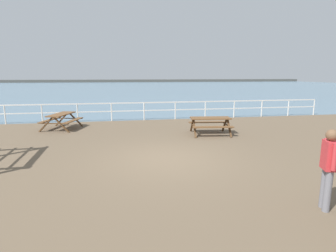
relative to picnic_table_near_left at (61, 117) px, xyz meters
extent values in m
cube|color=brown|center=(4.34, -5.78, -0.68)|extent=(30.00, 24.00, 0.20)
cube|color=slate|center=(4.34, 46.97, -0.58)|extent=(142.00, 90.00, 0.01)
cube|color=#4C4C47|center=(4.34, 89.97, -0.58)|extent=(142.00, 6.00, 1.80)
cube|color=white|center=(4.34, 1.97, 0.47)|extent=(23.00, 0.06, 0.06)
cube|color=white|center=(4.34, 1.97, -0.01)|extent=(23.00, 0.05, 0.05)
cylinder|color=white|center=(-3.33, 1.97, -0.06)|extent=(0.07, 0.07, 1.05)
cylinder|color=white|center=(-1.41, 1.97, -0.06)|extent=(0.07, 0.07, 1.05)
cylinder|color=white|center=(0.50, 1.97, -0.06)|extent=(0.07, 0.07, 1.05)
cylinder|color=white|center=(2.42, 1.97, -0.06)|extent=(0.07, 0.07, 1.05)
cylinder|color=white|center=(4.34, 1.97, -0.06)|extent=(0.07, 0.07, 1.05)
cylinder|color=white|center=(6.25, 1.97, -0.06)|extent=(0.07, 0.07, 1.05)
cylinder|color=white|center=(8.17, 1.97, -0.06)|extent=(0.07, 0.07, 1.05)
cylinder|color=white|center=(10.09, 1.97, -0.06)|extent=(0.07, 0.07, 1.05)
cylinder|color=white|center=(12.00, 1.97, -0.06)|extent=(0.07, 0.07, 1.05)
cylinder|color=white|center=(13.92, 1.97, -0.06)|extent=(0.07, 0.07, 1.05)
cylinder|color=white|center=(15.84, 1.97, -0.06)|extent=(0.07, 0.07, 1.05)
cube|color=brown|center=(0.00, 0.00, 0.17)|extent=(1.18, 1.92, 0.05)
cube|color=brown|center=(-0.60, 0.17, -0.13)|extent=(0.76, 1.80, 0.04)
cube|color=brown|center=(0.60, -0.17, -0.13)|extent=(0.76, 1.80, 0.04)
cube|color=#50351E|center=(-0.14, 0.85, -0.21)|extent=(0.78, 0.30, 0.79)
cube|color=#50351E|center=(0.58, 0.64, -0.21)|extent=(0.78, 0.30, 0.79)
cube|color=#50351E|center=(0.22, 0.75, -0.16)|extent=(1.46, 0.48, 0.04)
cube|color=#50351E|center=(-0.58, -0.64, -0.21)|extent=(0.78, 0.30, 0.79)
cube|color=#50351E|center=(0.14, -0.85, -0.21)|extent=(0.78, 0.30, 0.79)
cube|color=#50351E|center=(-0.22, -0.75, -0.16)|extent=(1.46, 0.48, 0.04)
cube|color=brown|center=(6.95, -2.51, 0.17)|extent=(1.87, 0.91, 0.05)
cube|color=brown|center=(7.02, -1.89, -0.13)|extent=(1.82, 0.48, 0.04)
cube|color=brown|center=(6.87, -3.12, -0.13)|extent=(1.82, 0.48, 0.04)
cube|color=#50351E|center=(7.77, -2.23, -0.21)|extent=(0.18, 0.80, 0.79)
cube|color=#50351E|center=(7.67, -2.98, -0.21)|extent=(0.18, 0.80, 0.79)
cube|color=#50351E|center=(7.72, -2.60, -0.16)|extent=(0.24, 1.50, 0.04)
cube|color=#50351E|center=(6.22, -2.04, -0.21)|extent=(0.18, 0.80, 0.79)
cube|color=#50351E|center=(6.13, -2.79, -0.21)|extent=(0.18, 0.80, 0.79)
cube|color=#50351E|center=(6.17, -2.41, -0.16)|extent=(0.24, 1.50, 0.04)
cylinder|color=slate|center=(6.92, -9.61, -0.16)|extent=(0.14, 0.14, 0.85)
cylinder|color=slate|center=(6.85, -9.78, -0.16)|extent=(0.14, 0.14, 0.85)
cube|color=red|center=(6.88, -9.70, 0.56)|extent=(0.33, 0.40, 0.58)
cylinder|color=red|center=(6.96, -9.49, 0.58)|extent=(0.09, 0.09, 0.52)
cylinder|color=red|center=(6.81, -9.90, 0.58)|extent=(0.09, 0.09, 0.52)
sphere|color=brown|center=(6.88, -9.70, 0.96)|extent=(0.23, 0.23, 0.23)
camera|label=1|loc=(2.84, -14.14, 2.11)|focal=28.95mm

